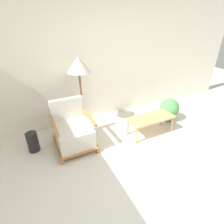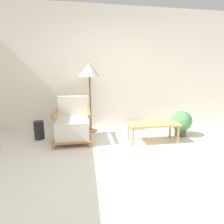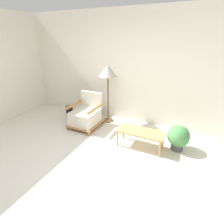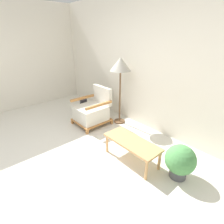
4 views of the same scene
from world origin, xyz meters
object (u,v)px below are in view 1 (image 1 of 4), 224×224
floor_lamp (79,68)px  potted_plant (169,109)px  coffee_table (151,119)px  armchair (73,132)px  vase (33,142)px

floor_lamp → potted_plant: floor_lamp is taller
floor_lamp → coffee_table: 1.68m
armchair → potted_plant: (2.18, -0.04, -0.02)m
armchair → potted_plant: size_ratio=1.59×
floor_lamp → coffee_table: (1.13, -0.80, -0.96)m
armchair → potted_plant: 2.18m
vase → potted_plant: size_ratio=0.70×
vase → potted_plant: (2.85, -0.24, 0.10)m
armchair → vase: bearing=163.7°
floor_lamp → armchair: bearing=-123.9°
coffee_table → potted_plant: potted_plant is taller
vase → armchair: bearing=-16.3°
vase → floor_lamp: bearing=17.8°
floor_lamp → potted_plant: size_ratio=2.85×
coffee_table → vase: 2.20m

